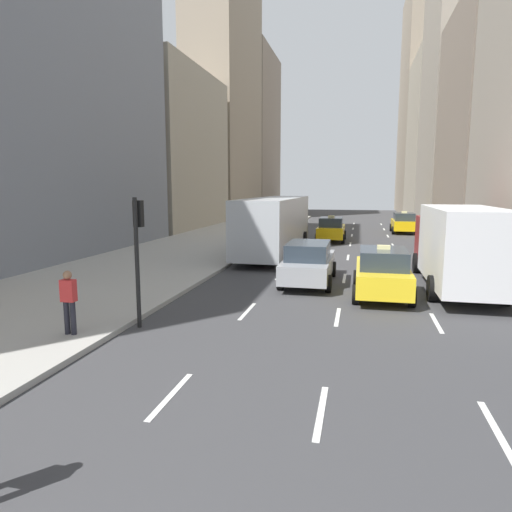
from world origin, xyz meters
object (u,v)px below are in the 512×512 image
taxi_lead (331,229)px  box_truck (458,245)px  traffic_light_pole (138,241)px  taxi_third (382,272)px  pedestrian_mid_block (69,299)px  taxi_second (404,223)px  city_bus (275,223)px  sedan_black_near (309,262)px

taxi_lead → box_truck: box_truck is taller
box_truck → traffic_light_pole: (-9.55, -6.95, 0.70)m
taxi_third → traffic_light_pole: traffic_light_pole is taller
taxi_lead → pedestrian_mid_block: 23.65m
taxi_third → traffic_light_pole: (-6.75, -5.13, 1.53)m
taxi_third → pedestrian_mid_block: taxi_third is taller
box_truck → traffic_light_pole: traffic_light_pole is taller
taxi_third → box_truck: bearing=33.1°
taxi_second → taxi_third: bearing=-96.7°
taxi_second → taxi_third: same height
taxi_second → box_truck: box_truck is taller
taxi_second → city_bus: city_bus is taller
taxi_third → traffic_light_pole: size_ratio=1.22×
sedan_black_near → pedestrian_mid_block: 9.76m
city_bus → traffic_light_pole: bearing=-94.5°
taxi_third → box_truck: (2.80, 1.82, 0.83)m
sedan_black_near → box_truck: (5.60, 0.13, 0.84)m
taxi_third → sedan_black_near: bearing=148.8°
taxi_second → city_bus: (-8.41, -14.31, 0.91)m
sedan_black_near → city_bus: size_ratio=0.43×
taxi_lead → city_bus: bearing=-111.9°
box_truck → taxi_lead: bearing=110.9°
traffic_light_pole → pedestrian_mid_block: bearing=-129.4°
city_bus → traffic_light_pole: size_ratio=3.23×
pedestrian_mid_block → taxi_second: bearing=70.5°
taxi_third → sedan_black_near: (-2.80, 1.69, -0.01)m
pedestrian_mid_block → city_bus: bearing=81.7°
sedan_black_near → traffic_light_pole: traffic_light_pole is taller
taxi_second → sedan_black_near: bearing=-104.2°
taxi_lead → taxi_third: (2.80, -16.48, 0.00)m
sedan_black_near → city_bus: 8.33m
sedan_black_near → traffic_light_pole: bearing=-120.1°
box_truck → pedestrian_mid_block: size_ratio=5.09×
pedestrian_mid_block → traffic_light_pole: (1.20, 1.46, 1.34)m
taxi_lead → city_bus: city_bus is taller
taxi_third → city_bus: (-5.61, 9.48, 0.91)m
taxi_second → pedestrian_mid_block: size_ratio=2.67×
taxi_second → sedan_black_near: size_ratio=0.88×
sedan_black_near → pedestrian_mid_block: pedestrian_mid_block is taller
taxi_second → taxi_third: size_ratio=1.00×
taxi_lead → taxi_third: same height
pedestrian_mid_block → traffic_light_pole: 2.32m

